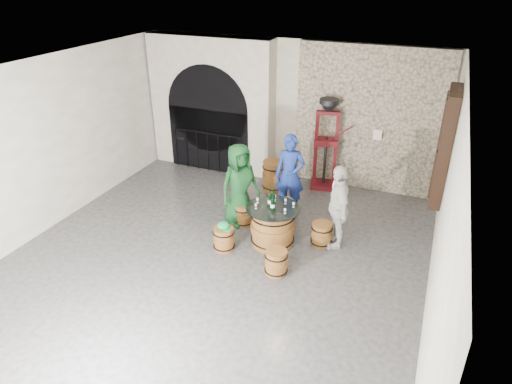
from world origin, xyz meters
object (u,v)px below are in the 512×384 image
at_px(corking_press, 327,138).
at_px(barrel_table, 273,226).
at_px(wine_bottle_right, 273,199).
at_px(side_barrel, 274,176).
at_px(barrel_stool_near_right, 276,262).
at_px(wine_bottle_left, 270,200).
at_px(barrel_stool_far, 284,210).
at_px(person_blue, 290,175).
at_px(barrel_stool_near_left, 224,239).
at_px(person_white, 338,207).
at_px(barrel_stool_right, 322,234).
at_px(barrel_stool_left, 243,214).
at_px(person_green, 239,185).
at_px(wine_bottle_center, 273,204).

bearing_deg(corking_press, barrel_table, -106.75).
relative_size(wine_bottle_right, side_barrel, 0.46).
relative_size(barrel_table, corking_press, 0.47).
distance_m(barrel_stool_near_right, wine_bottle_left, 1.16).
distance_m(barrel_stool_far, person_blue, 0.73).
relative_size(person_blue, wine_bottle_right, 5.16).
relative_size(barrel_stool_near_left, person_white, 0.28).
relative_size(barrel_stool_right, person_blue, 0.26).
relative_size(barrel_stool_far, barrel_stool_near_right, 1.00).
bearing_deg(barrel_stool_left, person_blue, 51.68).
height_order(barrel_stool_left, person_green, person_green).
height_order(person_green, person_white, person_green).
xyz_separation_m(barrel_stool_near_right, wine_bottle_center, (-0.35, 0.72, 0.67)).
bearing_deg(corking_press, wine_bottle_right, -107.67).
relative_size(barrel_stool_right, wine_bottle_left, 1.36).
relative_size(barrel_table, person_green, 0.59).
relative_size(barrel_stool_far, corking_press, 0.21).
relative_size(wine_bottle_center, side_barrel, 0.46).
bearing_deg(wine_bottle_left, barrel_stool_near_left, -142.29).
bearing_deg(corking_press, person_blue, -116.29).
height_order(barrel_table, corking_press, corking_press).
bearing_deg(wine_bottle_left, person_white, 18.56).
xyz_separation_m(wine_bottle_left, side_barrel, (-0.70, 2.07, -0.54)).
distance_m(barrel_table, corking_press, 2.81).
height_order(wine_bottle_left, wine_bottle_center, same).
height_order(barrel_stool_near_left, wine_bottle_center, wine_bottle_center).
xyz_separation_m(barrel_stool_left, barrel_stool_near_right, (1.16, -1.26, 0.00)).
relative_size(barrel_stool_near_left, person_blue, 0.26).
bearing_deg(barrel_table, person_white, 20.78).
relative_size(person_white, side_barrel, 2.26).
bearing_deg(barrel_table, barrel_stool_far, 95.30).
distance_m(person_white, side_barrel, 2.54).
bearing_deg(person_green, wine_bottle_center, -88.25).
bearing_deg(barrel_stool_left, corking_press, 65.08).
bearing_deg(wine_bottle_right, person_green, 154.98).
bearing_deg(wine_bottle_left, person_blue, 92.28).
bearing_deg(barrel_stool_right, person_white, 20.78).
xyz_separation_m(barrel_stool_left, barrel_stool_right, (1.63, -0.12, 0.00)).
height_order(person_white, wine_bottle_center, person_white).
bearing_deg(barrel_table, person_blue, 95.30).
bearing_deg(barrel_stool_near_left, person_blue, 70.57).
xyz_separation_m(barrel_stool_far, corking_press, (0.33, 1.77, 0.99)).
bearing_deg(barrel_table, barrel_stool_right, 20.78).
bearing_deg(person_blue, wine_bottle_right, -92.47).
bearing_deg(barrel_stool_right, side_barrel, 132.11).
relative_size(barrel_stool_far, person_blue, 0.26).
height_order(barrel_stool_near_right, barrel_stool_near_left, same).
bearing_deg(person_blue, wine_bottle_left, -94.31).
height_order(barrel_stool_right, side_barrel, side_barrel).
height_order(wine_bottle_left, corking_press, corking_press).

